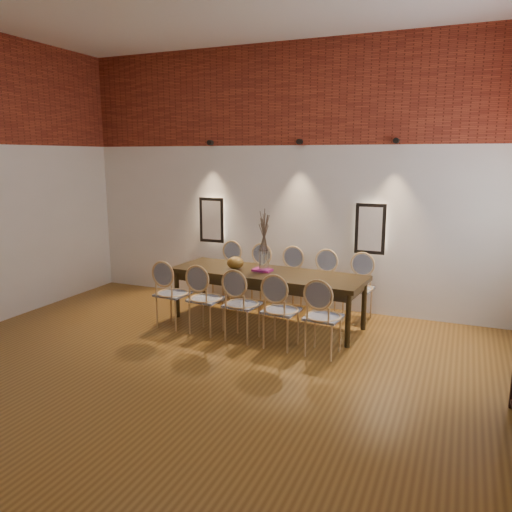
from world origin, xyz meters
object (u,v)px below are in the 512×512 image
at_px(chair_near_e, 323,317).
at_px(chair_far_d, 322,284).
at_px(chair_near_a, 173,294).
at_px(vase, 264,261).
at_px(bowl, 235,263).
at_px(dining_table, 267,298).
at_px(chair_near_c, 242,304).
at_px(chair_far_b, 256,276).
at_px(chair_far_c, 288,280).
at_px(chair_near_b, 206,299).
at_px(chair_far_e, 358,289).
at_px(chair_far_a, 226,272).
at_px(chair_near_d, 281,310).
at_px(book, 262,270).

height_order(chair_near_e, chair_far_d, same).
bearing_deg(chair_near_e, chair_near_a, 180.00).
height_order(vase, bowl, vase).
xyz_separation_m(dining_table, chair_near_c, (-0.06, -0.72, 0.09)).
bearing_deg(chair_near_a, chair_far_b, 69.14).
distance_m(dining_table, chair_far_c, 0.73).
xyz_separation_m(chair_far_c, bowl, (-0.54, -0.73, 0.37)).
distance_m(chair_near_b, chair_far_c, 1.55).
height_order(dining_table, chair_near_b, chair_near_b).
bearing_deg(chair_near_a, bowl, 47.42).
bearing_deg(dining_table, chair_near_a, -146.73).
height_order(chair_far_e, bowl, chair_far_e).
bearing_deg(chair_near_c, dining_table, 90.00).
height_order(chair_near_b, chair_near_c, same).
xyz_separation_m(dining_table, chair_far_e, (1.16, 0.63, 0.09)).
bearing_deg(bowl, chair_far_a, 124.03).
relative_size(vase, bowl, 1.25).
bearing_deg(chair_far_c, chair_far_d, -180.00).
height_order(chair_near_d, book, chair_near_d).
height_order(chair_far_d, bowl, chair_far_d).
bearing_deg(chair_far_e, chair_far_a, 0.00).
height_order(chair_far_a, chair_far_d, same).
xyz_separation_m(chair_near_e, book, (-1.12, 0.82, 0.30)).
height_order(chair_near_a, vase, vase).
relative_size(chair_near_a, chair_far_a, 1.00).
xyz_separation_m(chair_near_a, chair_far_b, (0.67, 1.40, 0.00)).
distance_m(chair_far_b, chair_far_c, 0.55).
distance_m(chair_near_e, vase, 1.43).
bearing_deg(chair_far_e, chair_near_b, 41.18).
height_order(chair_near_a, chair_far_d, same).
bearing_deg(chair_far_a, bowl, 128.66).
distance_m(chair_near_e, chair_far_e, 1.45).
height_order(chair_near_e, chair_far_c, same).
height_order(chair_far_a, chair_far_c, same).
relative_size(vase, book, 1.15).
bearing_deg(book, chair_near_a, -149.11).
relative_size(chair_near_e, chair_far_a, 1.00).
distance_m(chair_far_c, bowl, 0.98).
bearing_deg(chair_far_c, chair_far_b, -0.00).
xyz_separation_m(chair_near_a, book, (1.08, 0.65, 0.30)).
height_order(dining_table, book, book).
distance_m(chair_near_c, chair_far_e, 1.82).
bearing_deg(chair_far_d, chair_near_e, 110.86).
bearing_deg(dining_table, book, 174.10).
relative_size(chair_near_b, book, 3.62).
xyz_separation_m(chair_far_c, vase, (-0.11, -0.72, 0.43)).
bearing_deg(chair_far_b, chair_near_d, 127.31).
distance_m(chair_near_b, bowl, 0.77).
xyz_separation_m(chair_far_c, chair_far_e, (1.10, -0.09, 0.00)).
xyz_separation_m(chair_far_a, chair_far_b, (0.55, -0.04, 0.00)).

